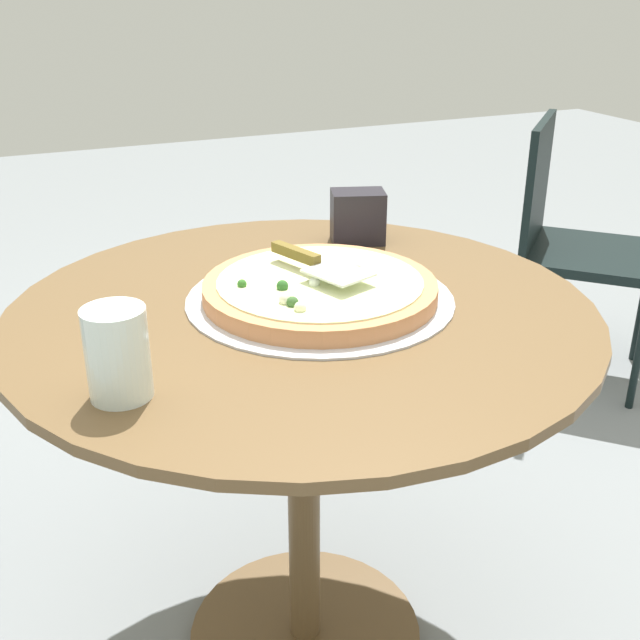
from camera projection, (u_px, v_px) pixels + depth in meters
The scene contains 7 objects.
ground_plane at pixel (305, 635), 1.59m from camera, with size 10.00×10.00×0.00m, color gray.
patio_table at pixel (303, 394), 1.36m from camera, with size 0.98×0.98×0.74m.
pizza_on_tray at pixel (320, 290), 1.31m from camera, with size 0.45×0.45×0.05m.
pizza_server at pixel (315, 262), 1.31m from camera, with size 0.12×0.21×0.02m.
drinking_cup at pixel (117, 353), 0.99m from camera, with size 0.08×0.08×0.12m, color white.
napkin_dispenser at pixel (358, 217), 1.57m from camera, with size 0.11×0.07×0.11m, color black.
patio_chair_corner at pixel (570, 233), 2.46m from camera, with size 0.59×0.59×0.83m.
Camera 1 is at (0.45, 1.10, 1.25)m, focal length 43.62 mm.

